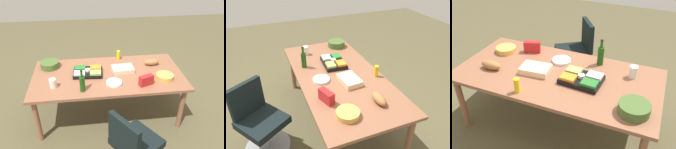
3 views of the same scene
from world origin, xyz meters
TOP-DOWN VIEW (x-y plane):
  - ground_plane at (0.00, 0.00)m, footprint 10.00×10.00m
  - conference_table at (0.00, 0.00)m, footprint 2.22×1.09m
  - office_chair at (-0.18, 1.09)m, footprint 0.67×0.67m
  - mustard_bottle at (-0.22, -0.44)m, footprint 0.07×0.07m
  - bread_loaf at (-0.72, -0.19)m, footprint 0.24×0.11m
  - mayo_jar at (0.77, 0.25)m, footprint 0.11×0.11m
  - veggie_tray at (0.30, -0.04)m, footprint 0.44×0.33m
  - chip_bowl at (-0.80, 0.22)m, footprint 0.29×0.29m
  - wine_bottle at (0.38, 0.38)m, footprint 0.09×0.09m
  - salad_bowl at (0.88, -0.31)m, footprint 0.32×0.32m
  - sheet_cake at (-0.23, -0.06)m, footprint 0.34×0.24m
  - chip_bag_red at (-0.49, 0.34)m, footprint 0.22×0.14m
  - paper_plate_stack at (-0.06, 0.26)m, footprint 0.24×0.24m

SIDE VIEW (x-z plane):
  - ground_plane at x=0.00m, z-range 0.00..0.00m
  - office_chair at x=-0.18m, z-range -0.09..0.82m
  - conference_table at x=0.00m, z-range 0.31..1.05m
  - paper_plate_stack at x=-0.06m, z-range 0.75..0.78m
  - chip_bowl at x=-0.80m, z-range 0.75..0.81m
  - sheet_cake at x=-0.23m, z-range 0.75..0.82m
  - veggie_tray at x=0.30m, z-range 0.74..0.83m
  - salad_bowl at x=0.88m, z-range 0.75..0.85m
  - bread_loaf at x=-0.72m, z-range 0.75..0.85m
  - mayo_jar at x=0.77m, z-range 0.75..0.88m
  - chip_bag_red at x=-0.49m, z-range 0.75..0.89m
  - mustard_bottle at x=-0.22m, z-range 0.75..0.90m
  - wine_bottle at x=0.38m, z-range 0.71..1.02m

